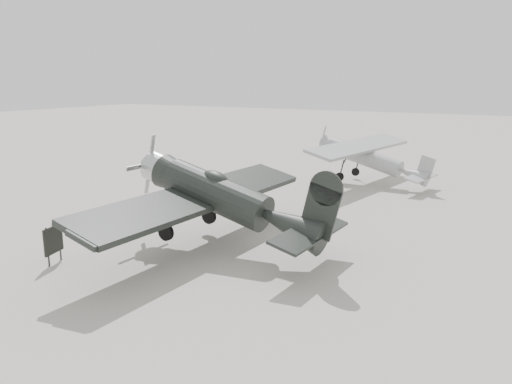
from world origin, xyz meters
TOP-DOWN VIEW (x-y plane):
  - ground at (0.00, 0.00)m, footprint 160.00×160.00m
  - lowwing_monoplane at (-0.66, 0.22)m, footprint 8.12×11.32m
  - highwing_monoplane at (0.37, 14.14)m, footprint 7.13×10.00m
  - sign_board at (-5.00, -3.73)m, footprint 0.29×0.92m

SIDE VIEW (x-z plane):
  - ground at x=0.00m, z-range 0.00..0.00m
  - sign_board at x=-5.00m, z-range 0.13..1.47m
  - highwing_monoplane at x=0.37m, z-range 0.36..3.18m
  - lowwing_monoplane at x=-0.66m, z-range 0.11..3.76m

